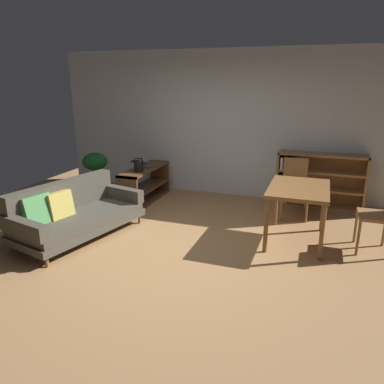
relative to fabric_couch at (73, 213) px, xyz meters
name	(u,v)px	position (x,y,z in m)	size (l,w,h in m)	color
ground_plane	(174,249)	(1.52, 0.05, -0.35)	(8.16, 8.16, 0.00)	#A87A4C
back_wall_panel	(227,124)	(1.52, 2.75, 1.00)	(6.80, 0.10, 2.70)	silver
fabric_couch	(73,213)	(0.00, 0.00, 0.00)	(1.26, 2.00, 0.76)	brown
media_console	(145,185)	(0.24, 1.79, -0.05)	(0.39, 1.36, 0.63)	#56351E
open_laptop	(145,165)	(0.19, 1.91, 0.31)	(0.44, 0.32, 0.10)	#333338
desk_speaker	(138,165)	(0.28, 1.50, 0.39)	(0.16, 0.16, 0.22)	black
potted_floor_plant	(96,169)	(-0.70, 1.65, 0.21)	(0.46, 0.47, 0.86)	#9E9389
dining_table	(299,194)	(3.00, 0.88, 0.34)	(0.78, 1.10, 0.78)	brown
dining_chair_near	(295,185)	(2.88, 1.90, 0.18)	(0.47, 0.50, 0.94)	olive
dining_chair_far	(381,213)	(4.03, 0.89, 0.18)	(0.40, 0.46, 0.90)	olive
bookshelf	(314,179)	(3.17, 2.57, 0.13)	(1.48, 0.33, 0.94)	olive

